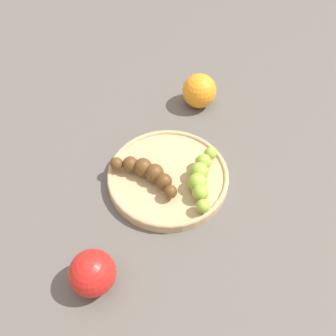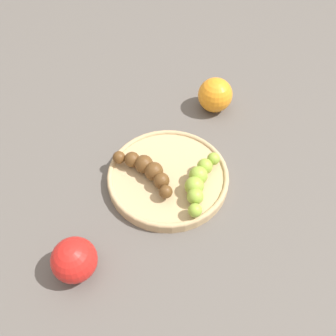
% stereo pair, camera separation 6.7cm
% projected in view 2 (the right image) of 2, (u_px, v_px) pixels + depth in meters
% --- Properties ---
extents(ground_plane, '(2.40, 2.40, 0.00)m').
position_uv_depth(ground_plane, '(168.00, 180.00, 0.70)').
color(ground_plane, '#56514C').
extents(fruit_bowl, '(0.23, 0.23, 0.02)m').
position_uv_depth(fruit_bowl, '(168.00, 176.00, 0.69)').
color(fruit_bowl, tan).
rests_on(fruit_bowl, ground_plane).
extents(banana_overripe, '(0.06, 0.14, 0.03)m').
position_uv_depth(banana_overripe, '(147.00, 169.00, 0.67)').
color(banana_overripe, '#593819').
rests_on(banana_overripe, fruit_bowl).
extents(banana_green, '(0.12, 0.09, 0.03)m').
position_uv_depth(banana_green, '(199.00, 181.00, 0.65)').
color(banana_green, '#8CAD38').
rests_on(banana_green, fruit_bowl).
extents(apple_red, '(0.07, 0.07, 0.07)m').
position_uv_depth(apple_red, '(74.00, 260.00, 0.56)').
color(apple_red, red).
rests_on(apple_red, ground_plane).
extents(orange_fruit, '(0.08, 0.08, 0.08)m').
position_uv_depth(orange_fruit, '(215.00, 95.00, 0.79)').
color(orange_fruit, orange).
rests_on(orange_fruit, ground_plane).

